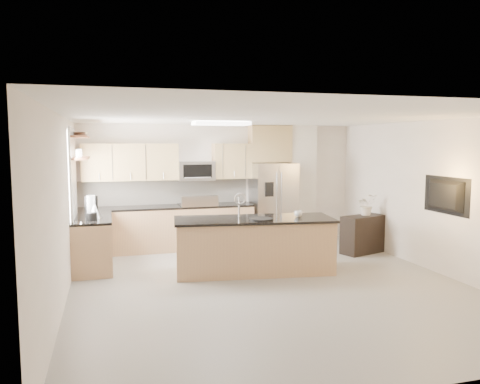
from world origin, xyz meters
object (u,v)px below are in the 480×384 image
object	(u,v)px
coffee_maker	(91,205)
flower_vase	(367,199)
blender	(91,209)
platter	(261,219)
credenza	(363,234)
kettle	(95,211)
cup	(298,214)
television	(442,195)
range	(198,226)
island	(254,245)
microwave	(196,171)
refrigerator	(273,204)
bowl	(80,133)

from	to	relation	value
coffee_maker	flower_vase	bearing A→B (deg)	-6.31
blender	platter	bearing A→B (deg)	-16.68
platter	flower_vase	size ratio (longest dim) A/B	0.63
credenza	kettle	world-z (taller)	kettle
kettle	flower_vase	size ratio (longest dim) A/B	0.44
cup	blender	bearing A→B (deg)	168.02
television	blender	bearing A→B (deg)	73.05
cup	coffee_maker	world-z (taller)	coffee_maker
range	cup	xyz separation A→B (m)	(1.37, -2.15, 0.52)
credenza	platter	size ratio (longest dim) A/B	2.33
island	microwave	bearing A→B (deg)	112.67
refrigerator	bowl	xyz separation A→B (m)	(-3.91, -0.70, 1.49)
flower_vase	cup	bearing A→B (deg)	-154.85
range	microwave	size ratio (longest dim) A/B	1.50
blender	television	xyz separation A→B (m)	(5.58, -1.70, 0.25)
refrigerator	television	xyz separation A→B (m)	(1.85, -3.07, 0.46)
flower_vase	platter	bearing A→B (deg)	-159.45
bowl	television	bearing A→B (deg)	-22.41
bowl	microwave	bearing A→B (deg)	21.12
range	island	world-z (taller)	island
credenza	flower_vase	size ratio (longest dim) A/B	1.47
kettle	television	bearing A→B (deg)	-19.11
microwave	refrigerator	xyz separation A→B (m)	(1.66, -0.17, -0.74)
range	blender	world-z (taller)	blender
island	bowl	world-z (taller)	bowl
microwave	television	distance (m)	4.79
range	platter	world-z (taller)	range
cup	flower_vase	bearing A→B (deg)	25.15
platter	coffee_maker	size ratio (longest dim) A/B	1.25
flower_vase	coffee_maker	bearing A→B (deg)	173.69
bowl	flower_vase	distance (m)	5.65
microwave	credenza	xyz separation A→B (m)	(3.14, -1.45, -1.25)
coffee_maker	flower_vase	world-z (taller)	flower_vase
range	kettle	distance (m)	2.42
blender	television	world-z (taller)	television
refrigerator	credenza	size ratio (longest dim) A/B	1.88
credenza	platter	xyz separation A→B (m)	(-2.47, -0.91, 0.57)
platter	flower_vase	xyz separation A→B (m)	(2.56, 0.96, 0.14)
range	island	size ratio (longest dim) A/B	0.41
microwave	cup	distance (m)	2.73
platter	cup	bearing A→B (deg)	7.24
microwave	island	xyz separation A→B (m)	(0.59, -2.19, -1.16)
television	range	bearing A→B (deg)	48.36
microwave	coffee_maker	distance (m)	2.32
island	coffee_maker	size ratio (longest dim) A/B	8.64
credenza	platter	bearing A→B (deg)	-178.47
refrigerator	island	distance (m)	2.32
television	kettle	bearing A→B (deg)	70.89
refrigerator	island	bearing A→B (deg)	-117.82
platter	island	bearing A→B (deg)	112.41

